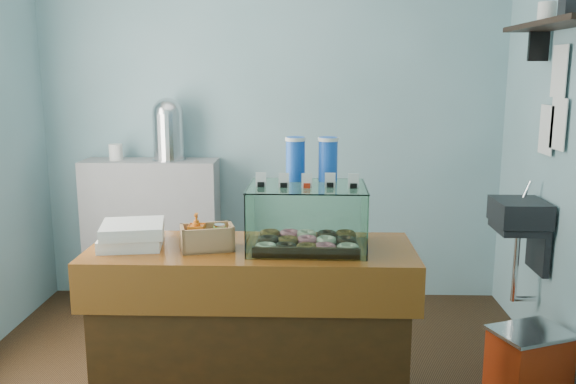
{
  "coord_description": "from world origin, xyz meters",
  "views": [
    {
      "loc": [
        0.27,
        -3.13,
        1.75
      ],
      "look_at": [
        0.18,
        -0.15,
        1.16
      ],
      "focal_mm": 38.0,
      "sensor_mm": 36.0,
      "label": 1
    }
  ],
  "objects_px": {
    "display_case": "(308,213)",
    "coffee_urn": "(168,128)",
    "red_cooler": "(529,360)",
    "counter": "(252,331)"
  },
  "relations": [
    {
      "from": "red_cooler",
      "to": "counter",
      "type": "bearing_deg",
      "value": 168.99
    },
    {
      "from": "coffee_urn",
      "to": "counter",
      "type": "bearing_deg",
      "value": -64.43
    },
    {
      "from": "counter",
      "to": "display_case",
      "type": "xyz_separation_m",
      "value": [
        0.28,
        0.03,
        0.61
      ]
    },
    {
      "from": "counter",
      "to": "red_cooler",
      "type": "bearing_deg",
      "value": 10.86
    },
    {
      "from": "display_case",
      "to": "coffee_urn",
      "type": "height_order",
      "value": "coffee_urn"
    },
    {
      "from": "display_case",
      "to": "coffee_urn",
      "type": "relative_size",
      "value": 1.25
    },
    {
      "from": "display_case",
      "to": "coffee_urn",
      "type": "xyz_separation_m",
      "value": [
        -1.03,
        1.54,
        0.27
      ]
    },
    {
      "from": "counter",
      "to": "coffee_urn",
      "type": "xyz_separation_m",
      "value": [
        -0.75,
        1.57,
        0.88
      ]
    },
    {
      "from": "display_case",
      "to": "red_cooler",
      "type": "relative_size",
      "value": 1.19
    },
    {
      "from": "display_case",
      "to": "red_cooler",
      "type": "xyz_separation_m",
      "value": [
        1.23,
        0.26,
        -0.89
      ]
    }
  ]
}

